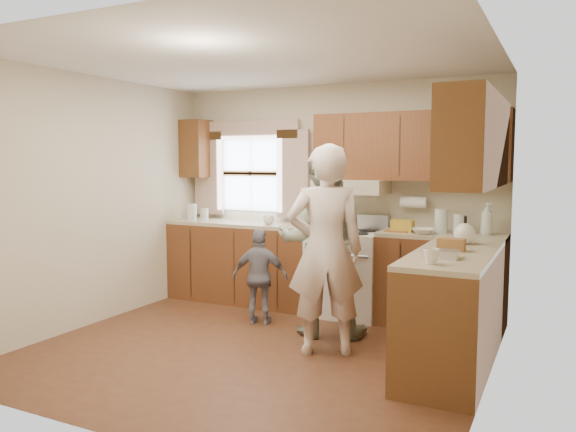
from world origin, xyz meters
The scene contains 6 objects.
room centered at (0.00, 0.00, 1.25)m, with size 3.80×3.80×3.80m.
kitchen_fixtures centered at (0.61, 1.08, 0.84)m, with size 3.80×2.25×2.15m.
stove centered at (0.30, 1.44, 0.47)m, with size 0.76×0.67×1.07m.
woman_left centered at (0.56, 0.19, 0.90)m, with size 0.65×0.43×1.79m, color beige.
woman_right centered at (0.33, 0.68, 0.89)m, with size 0.86×0.67×1.78m, color #294135.
child centered at (-0.37, 0.71, 0.48)m, with size 0.57×0.24×0.97m, color slate.
Camera 1 is at (2.36, -4.17, 1.65)m, focal length 35.00 mm.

